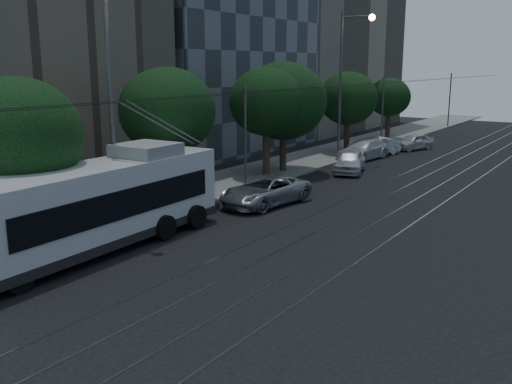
{
  "coord_description": "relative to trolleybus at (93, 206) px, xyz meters",
  "views": [
    {
      "loc": [
        12.5,
        -15.55,
        6.95
      ],
      "look_at": [
        -0.18,
        3.39,
        1.83
      ],
      "focal_mm": 40.0,
      "sensor_mm": 36.0,
      "label": 1
    }
  ],
  "objects": [
    {
      "name": "streetlamp_far",
      "position": [
        -1.28,
        24.56,
        4.62
      ],
      "size": [
        2.55,
        0.44,
        10.64
      ],
      "color": "#555557",
      "rests_on": "ground"
    },
    {
      "name": "car_white_c",
      "position": [
        -0.2,
        28.05,
        -1.04
      ],
      "size": [
        2.99,
        4.52,
        1.41
      ],
      "primitive_type": "imported",
      "rotation": [
        0.0,
        0.0,
        -0.38
      ],
      "color": "silver",
      "rests_on": "ground"
    },
    {
      "name": "car_white_a",
      "position": [
        1.22,
        20.23,
        -1.0
      ],
      "size": [
        3.01,
        4.7,
        1.49
      ],
      "primitive_type": "imported",
      "rotation": [
        0.0,
        0.0,
        0.31
      ],
      "color": "silver",
      "rests_on": "ground"
    },
    {
      "name": "car_white_d",
      "position": [
        1.28,
        32.55,
        -1.08
      ],
      "size": [
        2.93,
        4.21,
        1.33
      ],
      "primitive_type": "imported",
      "rotation": [
        0.0,
        0.0,
        -0.39
      ],
      "color": "silver",
      "rests_on": "ground"
    },
    {
      "name": "tree_2",
      "position": [
        -2.4,
        15.74,
        2.96
      ],
      "size": [
        4.62,
        4.62,
        6.81
      ],
      "color": "#31221B",
      "rests_on": "ground"
    },
    {
      "name": "tree_5",
      "position": [
        -2.74,
        37.21,
        2.24
      ],
      "size": [
        3.9,
        3.9,
        5.76
      ],
      "color": "#31221B",
      "rests_on": "ground"
    },
    {
      "name": "pickup_silver",
      "position": [
        1.4,
        9.74,
        -1.02
      ],
      "size": [
        3.09,
        5.49,
        1.45
      ],
      "primitive_type": "imported",
      "rotation": [
        0.0,
        0.0,
        -0.14
      ],
      "color": "#9A9CA1",
      "rests_on": "ground"
    },
    {
      "name": "overhead_wires",
      "position": [
        -0.87,
        21.74,
        1.72
      ],
      "size": [
        2.23,
        90.0,
        6.0
      ],
      "color": "black",
      "rests_on": "ground"
    },
    {
      "name": "sidewalk",
      "position": [
        -3.4,
        21.74,
        -1.67
      ],
      "size": [
        5.0,
        90.0,
        0.15
      ],
      "primitive_type": "cube",
      "color": "slate",
      "rests_on": "ground"
    },
    {
      "name": "tree_1",
      "position": [
        -2.9,
        7.41,
        2.92
      ],
      "size": [
        4.82,
        4.82,
        6.86
      ],
      "color": "#31221B",
      "rests_on": "ground"
    },
    {
      "name": "tree_3",
      "position": [
        -2.4,
        17.74,
        2.91
      ],
      "size": [
        5.55,
        5.55,
        7.16
      ],
      "color": "#31221B",
      "rests_on": "ground"
    },
    {
      "name": "tree_4",
      "position": [
        -2.4,
        27.49,
        2.61
      ],
      "size": [
        4.59,
        4.59,
        6.44
      ],
      "color": "#31221B",
      "rests_on": "ground"
    },
    {
      "name": "ground",
      "position": [
        4.1,
        1.74,
        -1.75
      ],
      "size": [
        120.0,
        120.0,
        0.0
      ],
      "primitive_type": "plane",
      "color": "black",
      "rests_on": "ground"
    },
    {
      "name": "tram_rails",
      "position": [
        6.6,
        21.74,
        -1.74
      ],
      "size": [
        4.52,
        90.0,
        0.02
      ],
      "color": "gray",
      "rests_on": "ground"
    },
    {
      "name": "streetlamp_near",
      "position": [
        -0.81,
        2.26,
        4.29
      ],
      "size": [
        2.42,
        0.44,
        10.02
      ],
      "color": "#555557",
      "rests_on": "ground"
    },
    {
      "name": "trolleybus",
      "position": [
        0.0,
        0.0,
        0.0
      ],
      "size": [
        3.09,
        12.76,
        5.63
      ],
      "rotation": [
        0.0,
        0.0,
        0.04
      ],
      "color": "silver",
      "rests_on": "ground"
    },
    {
      "name": "car_white_b",
      "position": [
        -0.2,
        25.74,
        -1.01
      ],
      "size": [
        2.69,
        5.29,
        1.47
      ],
      "primitive_type": "imported",
      "rotation": [
        0.0,
        0.0,
        -0.13
      ],
      "color": "silver",
      "rests_on": "ground"
    },
    {
      "name": "tree_0",
      "position": [
        -2.4,
        -1.3,
        2.61
      ],
      "size": [
        4.86,
        4.86,
        6.56
      ],
      "color": "#31221B",
      "rests_on": "ground"
    }
  ]
}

